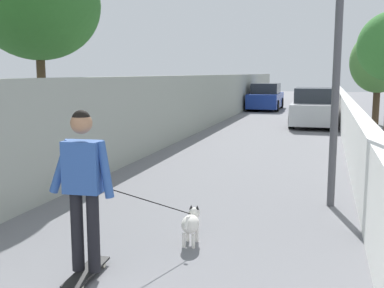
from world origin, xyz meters
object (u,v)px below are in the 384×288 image
object	(u,v)px
tree_left_distant	(38,5)
skateboard	(87,272)
tree_right_mid	(379,62)
car_far	(266,97)
dog	(191,223)
person_skateboarder	(83,178)
car_near	(314,108)
lamp_post	(338,31)

from	to	relation	value
tree_left_distant	skateboard	size ratio (longest dim) A/B	5.96
tree_right_mid	car_far	size ratio (longest dim) A/B	0.91
tree_left_distant	car_far	xyz separation A→B (m)	(18.26, -2.75, -2.90)
dog	car_far	bearing A→B (deg)	4.75
tree_right_mid	person_skateboarder	bearing A→B (deg)	165.25
person_skateboarder	car_far	distance (m)	23.31
tree_left_distant	dog	bearing A→B (deg)	-129.40
skateboard	dog	bearing A→B (deg)	-31.56
tree_right_mid	tree_left_distant	distance (m)	14.14
dog	car_far	size ratio (longest dim) A/B	0.36
car_near	car_far	world-z (taller)	same
skateboard	car_far	bearing A→B (deg)	2.60
lamp_post	skateboard	world-z (taller)	lamp_post
tree_left_distant	person_skateboarder	world-z (taller)	tree_left_distant
tree_left_distant	person_skateboarder	distance (m)	6.80
car_far	tree_left_distant	bearing A→B (deg)	171.43
skateboard	car_near	size ratio (longest dim) A/B	0.19
skateboard	tree_right_mid	bearing A→B (deg)	-14.75
tree_right_mid	car_near	xyz separation A→B (m)	(-1.07, 2.47, -1.86)
tree_left_distant	car_far	size ratio (longest dim) A/B	1.14
skateboard	car_near	xyz separation A→B (m)	(15.45, -1.89, 0.65)
tree_right_mid	tree_left_distant	size ratio (longest dim) A/B	0.80
tree_left_distant	car_far	bearing A→B (deg)	-8.57
tree_right_mid	car_near	distance (m)	3.27
lamp_post	dog	bearing A→B (deg)	142.89
tree_right_mid	skateboard	xyz separation A→B (m)	(-16.52, 4.35, -2.50)
tree_right_mid	skateboard	size ratio (longest dim) A/B	4.75
tree_left_distant	skateboard	xyz separation A→B (m)	(-5.02, -3.81, -3.55)
tree_left_distant	car_near	distance (m)	12.23
tree_right_mid	skateboard	bearing A→B (deg)	165.25
dog	car_near	world-z (taller)	car_near
tree_left_distant	skateboard	world-z (taller)	tree_left_distant
skateboard	person_skateboarder	distance (m)	1.01
person_skateboarder	car_near	xyz separation A→B (m)	(15.45, -1.89, -0.36)
tree_right_mid	person_skateboarder	world-z (taller)	tree_right_mid
tree_left_distant	car_far	world-z (taller)	tree_left_distant
skateboard	person_skateboarder	bearing A→B (deg)	0.00
person_skateboarder	dog	xyz separation A→B (m)	(1.26, -0.77, -0.80)
tree_right_mid	skateboard	world-z (taller)	tree_right_mid
person_skateboarder	car_far	bearing A→B (deg)	2.60
car_near	car_far	bearing A→B (deg)	20.60
lamp_post	skateboard	size ratio (longest dim) A/B	4.94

